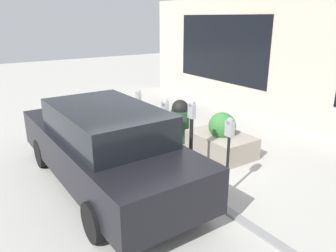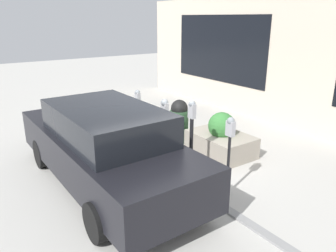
{
  "view_description": "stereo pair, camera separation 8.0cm",
  "coord_description": "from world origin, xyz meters",
  "px_view_note": "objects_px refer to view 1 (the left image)",
  "views": [
    {
      "loc": [
        -5.36,
        3.5,
        3.05
      ],
      "look_at": [
        0.0,
        -0.09,
        0.91
      ],
      "focal_mm": 35.0,
      "sensor_mm": 36.0,
      "label": 1
    },
    {
      "loc": [
        -5.31,
        3.56,
        3.05
      ],
      "look_at": [
        0.0,
        -0.09,
        0.91
      ],
      "focal_mm": 35.0,
      "sensor_mm": 36.0,
      "label": 2
    }
  ],
  "objects_px": {
    "planter_box": "(221,140)",
    "trash_bin": "(180,121)",
    "parking_meter_middle": "(165,113)",
    "parking_meter_nearest": "(229,140)",
    "parking_meter_second": "(191,129)",
    "parked_car_front": "(104,145)",
    "parking_meter_fourth": "(139,105)"
  },
  "relations": [
    {
      "from": "parking_meter_second",
      "to": "parking_meter_middle",
      "type": "bearing_deg",
      "value": -3.82
    },
    {
      "from": "parking_meter_nearest",
      "to": "parked_car_front",
      "type": "xyz_separation_m",
      "value": [
        1.56,
        1.63,
        -0.26
      ]
    },
    {
      "from": "planter_box",
      "to": "parked_car_front",
      "type": "xyz_separation_m",
      "value": [
        0.12,
        2.83,
        0.45
      ]
    },
    {
      "from": "parking_meter_fourth",
      "to": "planter_box",
      "type": "xyz_separation_m",
      "value": [
        -1.71,
        -1.22,
        -0.63
      ]
    },
    {
      "from": "parking_meter_second",
      "to": "planter_box",
      "type": "height_order",
      "value": "parking_meter_second"
    },
    {
      "from": "parking_meter_middle",
      "to": "parking_meter_second",
      "type": "bearing_deg",
      "value": 176.18
    },
    {
      "from": "parking_meter_nearest",
      "to": "parking_meter_middle",
      "type": "height_order",
      "value": "parking_meter_nearest"
    },
    {
      "from": "parking_meter_nearest",
      "to": "parking_meter_second",
      "type": "bearing_deg",
      "value": 0.3
    },
    {
      "from": "parking_meter_second",
      "to": "parking_meter_fourth",
      "type": "bearing_deg",
      "value": 0.49
    },
    {
      "from": "planter_box",
      "to": "trash_bin",
      "type": "relative_size",
      "value": 1.34
    },
    {
      "from": "parking_meter_middle",
      "to": "planter_box",
      "type": "distance_m",
      "value": 1.47
    },
    {
      "from": "parking_meter_nearest",
      "to": "parking_meter_second",
      "type": "height_order",
      "value": "parking_meter_second"
    },
    {
      "from": "parking_meter_nearest",
      "to": "parking_meter_second",
      "type": "xyz_separation_m",
      "value": [
        1.04,
        0.01,
        -0.1
      ]
    },
    {
      "from": "parking_meter_middle",
      "to": "planter_box",
      "type": "relative_size",
      "value": 0.92
    },
    {
      "from": "parking_meter_nearest",
      "to": "parking_meter_fourth",
      "type": "height_order",
      "value": "parking_meter_nearest"
    },
    {
      "from": "parking_meter_second",
      "to": "planter_box",
      "type": "xyz_separation_m",
      "value": [
        0.4,
        -1.2,
        -0.61
      ]
    },
    {
      "from": "parking_meter_second",
      "to": "parking_meter_fourth",
      "type": "distance_m",
      "value": 2.11
    },
    {
      "from": "parking_meter_middle",
      "to": "parked_car_front",
      "type": "distance_m",
      "value": 1.8
    },
    {
      "from": "parking_meter_nearest",
      "to": "parking_meter_fourth",
      "type": "xyz_separation_m",
      "value": [
        3.15,
        0.02,
        -0.08
      ]
    },
    {
      "from": "parking_meter_second",
      "to": "parking_meter_nearest",
      "type": "bearing_deg",
      "value": -179.7
    },
    {
      "from": "trash_bin",
      "to": "parked_car_front",
      "type": "bearing_deg",
      "value": 113.5
    },
    {
      "from": "planter_box",
      "to": "trash_bin",
      "type": "xyz_separation_m",
      "value": [
        1.21,
        0.32,
        0.2
      ]
    },
    {
      "from": "parking_meter_fourth",
      "to": "parked_car_front",
      "type": "height_order",
      "value": "parked_car_front"
    },
    {
      "from": "parking_meter_middle",
      "to": "trash_bin",
      "type": "bearing_deg",
      "value": -55.69
    },
    {
      "from": "parking_meter_nearest",
      "to": "trash_bin",
      "type": "xyz_separation_m",
      "value": [
        2.65,
        -0.88,
        -0.51
      ]
    },
    {
      "from": "parking_meter_second",
      "to": "parking_meter_middle",
      "type": "height_order",
      "value": "parking_meter_second"
    },
    {
      "from": "trash_bin",
      "to": "parking_meter_middle",
      "type": "bearing_deg",
      "value": 124.31
    },
    {
      "from": "planter_box",
      "to": "trash_bin",
      "type": "distance_m",
      "value": 1.27
    },
    {
      "from": "parking_meter_middle",
      "to": "planter_box",
      "type": "xyz_separation_m",
      "value": [
        -0.65,
        -1.13,
        -0.67
      ]
    },
    {
      "from": "parking_meter_second",
      "to": "parked_car_front",
      "type": "bearing_deg",
      "value": 72.42
    },
    {
      "from": "parking_meter_middle",
      "to": "parking_meter_nearest",
      "type": "bearing_deg",
      "value": 178.23
    },
    {
      "from": "planter_box",
      "to": "parked_car_front",
      "type": "distance_m",
      "value": 2.87
    }
  ]
}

